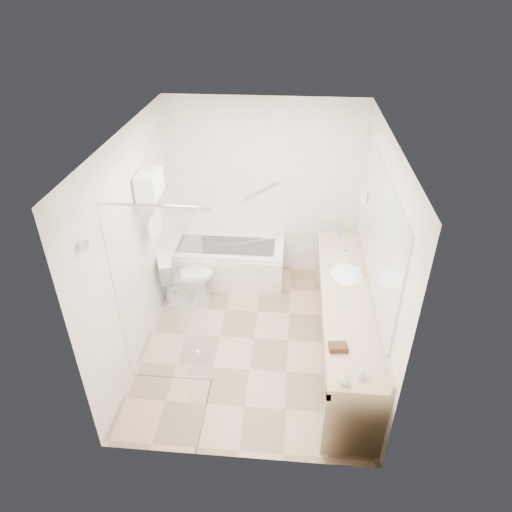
# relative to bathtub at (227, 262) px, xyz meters

# --- Properties ---
(floor) EXTENTS (3.20, 3.20, 0.00)m
(floor) POSITION_rel_bathtub_xyz_m (0.50, -1.24, -0.28)
(floor) COLOR tan
(floor) RESTS_ON ground
(ceiling) EXTENTS (2.60, 3.20, 0.10)m
(ceiling) POSITION_rel_bathtub_xyz_m (0.50, -1.24, 2.22)
(ceiling) COLOR white
(ceiling) RESTS_ON wall_back
(wall_back) EXTENTS (2.60, 0.10, 2.50)m
(wall_back) POSITION_rel_bathtub_xyz_m (0.50, 0.36, 0.97)
(wall_back) COLOR white
(wall_back) RESTS_ON ground
(wall_front) EXTENTS (2.60, 0.10, 2.50)m
(wall_front) POSITION_rel_bathtub_xyz_m (0.50, -2.84, 0.97)
(wall_front) COLOR white
(wall_front) RESTS_ON ground
(wall_left) EXTENTS (0.10, 3.20, 2.50)m
(wall_left) POSITION_rel_bathtub_xyz_m (-0.80, -1.24, 0.97)
(wall_left) COLOR white
(wall_left) RESTS_ON ground
(wall_right) EXTENTS (0.10, 3.20, 2.50)m
(wall_right) POSITION_rel_bathtub_xyz_m (1.80, -1.24, 0.97)
(wall_right) COLOR white
(wall_right) RESTS_ON ground
(bathtub) EXTENTS (1.60, 0.73, 0.59)m
(bathtub) POSITION_rel_bathtub_xyz_m (0.00, 0.00, 0.00)
(bathtub) COLOR white
(bathtub) RESTS_ON floor
(grab_bar_short) EXTENTS (0.40, 0.03, 0.03)m
(grab_bar_short) POSITION_rel_bathtub_xyz_m (-0.45, 0.32, 0.67)
(grab_bar_short) COLOR silver
(grab_bar_short) RESTS_ON wall_back
(grab_bar_long) EXTENTS (0.53, 0.03, 0.33)m
(grab_bar_long) POSITION_rel_bathtub_xyz_m (0.45, 0.32, 0.97)
(grab_bar_long) COLOR silver
(grab_bar_long) RESTS_ON wall_back
(shower_enclosure) EXTENTS (0.96, 0.91, 2.11)m
(shower_enclosure) POSITION_rel_bathtub_xyz_m (-0.13, -2.16, 0.79)
(shower_enclosure) COLOR silver
(shower_enclosure) RESTS_ON floor
(towel_shelf) EXTENTS (0.24, 0.55, 0.81)m
(towel_shelf) POSITION_rel_bathtub_xyz_m (-0.67, -0.89, 1.48)
(towel_shelf) COLOR silver
(towel_shelf) RESTS_ON wall_left
(vanity_counter) EXTENTS (0.55, 2.70, 0.95)m
(vanity_counter) POSITION_rel_bathtub_xyz_m (1.52, -1.39, 0.36)
(vanity_counter) COLOR tan
(vanity_counter) RESTS_ON floor
(sink) EXTENTS (0.40, 0.52, 0.14)m
(sink) POSITION_rel_bathtub_xyz_m (1.55, -0.99, 0.54)
(sink) COLOR white
(sink) RESTS_ON vanity_counter
(faucet) EXTENTS (0.03, 0.03, 0.14)m
(faucet) POSITION_rel_bathtub_xyz_m (1.70, -0.99, 0.65)
(faucet) COLOR silver
(faucet) RESTS_ON vanity_counter
(mirror) EXTENTS (0.02, 2.00, 1.20)m
(mirror) POSITION_rel_bathtub_xyz_m (1.79, -1.39, 1.27)
(mirror) COLOR #B4B9C1
(mirror) RESTS_ON wall_right
(hairdryer_unit) EXTENTS (0.08, 0.10, 0.18)m
(hairdryer_unit) POSITION_rel_bathtub_xyz_m (1.75, -0.19, 1.17)
(hairdryer_unit) COLOR silver
(hairdryer_unit) RESTS_ON wall_right
(toilet) EXTENTS (0.82, 0.63, 0.71)m
(toilet) POSITION_rel_bathtub_xyz_m (-0.45, -0.54, 0.08)
(toilet) COLOR white
(toilet) RESTS_ON floor
(amenity_basket) EXTENTS (0.18, 0.13, 0.06)m
(amenity_basket) POSITION_rel_bathtub_xyz_m (1.37, -2.24, 0.60)
(amenity_basket) COLOR #4E2F1C
(amenity_basket) RESTS_ON vanity_counter
(soap_bottle_a) EXTENTS (0.07, 0.13, 0.06)m
(soap_bottle_a) POSITION_rel_bathtub_xyz_m (1.55, -2.56, 0.60)
(soap_bottle_a) COLOR silver
(soap_bottle_a) RESTS_ON vanity_counter
(soap_bottle_b) EXTENTS (0.12, 0.14, 0.09)m
(soap_bottle_b) POSITION_rel_bathtub_xyz_m (1.39, -2.64, 0.62)
(soap_bottle_b) COLOR silver
(soap_bottle_b) RESTS_ON vanity_counter
(water_bottle_left) EXTENTS (0.06, 0.06, 0.19)m
(water_bottle_left) POSITION_rel_bathtub_xyz_m (1.53, -0.77, 0.66)
(water_bottle_left) COLOR silver
(water_bottle_left) RESTS_ON vanity_counter
(water_bottle_mid) EXTENTS (0.06, 0.06, 0.21)m
(water_bottle_mid) POSITION_rel_bathtub_xyz_m (1.48, -0.42, 0.67)
(water_bottle_mid) COLOR silver
(water_bottle_mid) RESTS_ON vanity_counter
(water_bottle_right) EXTENTS (0.06, 0.06, 0.20)m
(water_bottle_right) POSITION_rel_bathtub_xyz_m (1.43, -0.27, 0.67)
(water_bottle_right) COLOR silver
(water_bottle_right) RESTS_ON vanity_counter
(drinking_glass_near) EXTENTS (0.08, 0.08, 0.08)m
(drinking_glass_near) POSITION_rel_bathtub_xyz_m (1.36, -0.86, 0.62)
(drinking_glass_near) COLOR silver
(drinking_glass_near) RESTS_ON vanity_counter
(drinking_glass_far) EXTENTS (0.07, 0.07, 0.08)m
(drinking_glass_far) POSITION_rel_bathtub_xyz_m (1.35, -0.34, 0.61)
(drinking_glass_far) COLOR silver
(drinking_glass_far) RESTS_ON vanity_counter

